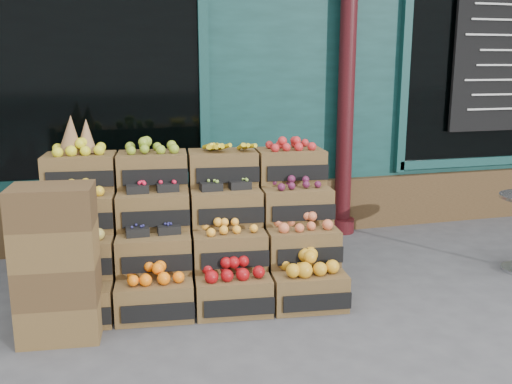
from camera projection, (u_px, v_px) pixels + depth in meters
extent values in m
plane|color=#48484B|center=(307.00, 320.00, 4.30)|extent=(60.00, 60.00, 0.00)
cube|color=#103936|center=(188.00, 29.00, 8.65)|extent=(12.00, 6.00, 4.80)
cube|color=#103936|center=(235.00, 101.00, 6.08)|extent=(12.00, 0.12, 3.00)
cube|color=#48331C|center=(237.00, 211.00, 6.28)|extent=(12.00, 0.18, 0.60)
cube|color=black|center=(76.00, 78.00, 5.54)|extent=(2.40, 0.06, 2.00)
cube|color=black|center=(496.00, 75.00, 6.81)|extent=(2.40, 0.06, 2.00)
cylinder|color=#3A0D11|center=(346.00, 91.00, 6.19)|extent=(0.18, 0.18, 3.20)
cube|color=black|center=(502.00, 62.00, 6.70)|extent=(1.30, 0.04, 1.60)
cube|color=brown|center=(74.00, 303.00, 4.26)|extent=(0.62, 0.47, 0.29)
cube|color=black|center=(69.00, 319.00, 4.06)|extent=(0.53, 0.08, 0.13)
cube|color=#A40E17|center=(72.00, 278.00, 4.21)|extent=(0.49, 0.36, 0.10)
cube|color=brown|center=(155.00, 298.00, 4.34)|extent=(0.62, 0.47, 0.29)
cube|color=black|center=(155.00, 313.00, 4.15)|extent=(0.53, 0.08, 0.13)
cube|color=orange|center=(154.00, 274.00, 4.30)|extent=(0.49, 0.36, 0.10)
cube|color=brown|center=(233.00, 293.00, 4.43)|extent=(0.62, 0.47, 0.29)
cube|color=black|center=(236.00, 308.00, 4.23)|extent=(0.53, 0.08, 0.13)
cube|color=maroon|center=(233.00, 269.00, 4.39)|extent=(0.49, 0.36, 0.11)
cube|color=brown|center=(308.00, 289.00, 4.52)|extent=(0.62, 0.47, 0.29)
cube|color=black|center=(314.00, 303.00, 4.32)|extent=(0.53, 0.08, 0.13)
cube|color=orange|center=(308.00, 263.00, 4.47)|extent=(0.49, 0.36, 0.13)
cube|color=brown|center=(76.00, 255.00, 4.43)|extent=(0.62, 0.47, 0.29)
cube|color=black|center=(72.00, 268.00, 4.23)|extent=(0.53, 0.08, 0.13)
cube|color=#AD9940|center=(74.00, 232.00, 4.38)|extent=(0.49, 0.36, 0.10)
cube|color=brown|center=(154.00, 252.00, 4.52)|extent=(0.62, 0.47, 0.29)
cube|color=black|center=(154.00, 264.00, 4.32)|extent=(0.53, 0.08, 0.13)
cube|color=navy|center=(153.00, 232.00, 4.48)|extent=(0.49, 0.36, 0.03)
cube|color=brown|center=(229.00, 248.00, 4.60)|extent=(0.62, 0.47, 0.29)
cube|color=black|center=(232.00, 260.00, 4.41)|extent=(0.53, 0.08, 0.13)
cube|color=#FFA52B|center=(229.00, 226.00, 4.56)|extent=(0.49, 0.36, 0.08)
cube|color=brown|center=(301.00, 245.00, 4.69)|extent=(0.62, 0.47, 0.29)
cube|color=black|center=(308.00, 256.00, 4.49)|extent=(0.53, 0.08, 0.13)
cube|color=#DA683E|center=(302.00, 222.00, 4.65)|extent=(0.49, 0.36, 0.09)
cube|color=brown|center=(78.00, 212.00, 4.60)|extent=(0.62, 0.47, 0.29)
cube|color=black|center=(74.00, 222.00, 4.40)|extent=(0.53, 0.08, 0.13)
cube|color=gold|center=(77.00, 189.00, 4.56)|extent=(0.49, 0.36, 0.09)
cube|color=brown|center=(153.00, 209.00, 4.69)|extent=(0.62, 0.47, 0.29)
cube|color=black|center=(153.00, 219.00, 4.49)|extent=(0.53, 0.08, 0.13)
cube|color=red|center=(153.00, 190.00, 4.65)|extent=(0.49, 0.36, 0.04)
cube|color=brown|center=(226.00, 206.00, 4.78)|extent=(0.62, 0.47, 0.29)
cube|color=black|center=(228.00, 216.00, 4.58)|extent=(0.53, 0.08, 0.13)
cube|color=#86B13F|center=(226.00, 188.00, 4.74)|extent=(0.49, 0.36, 0.03)
cube|color=brown|center=(296.00, 204.00, 4.86)|extent=(0.62, 0.47, 0.29)
cube|color=black|center=(301.00, 213.00, 4.67)|extent=(0.53, 0.08, 0.13)
cube|color=#541836|center=(296.00, 183.00, 4.82)|extent=(0.49, 0.36, 0.07)
cube|color=brown|center=(80.00, 171.00, 4.77)|extent=(0.62, 0.47, 0.29)
cube|color=black|center=(77.00, 180.00, 4.57)|extent=(0.53, 0.08, 0.13)
cube|color=yellow|center=(79.00, 148.00, 4.73)|extent=(0.49, 0.36, 0.10)
cube|color=brown|center=(153.00, 169.00, 4.86)|extent=(0.62, 0.47, 0.29)
cube|color=black|center=(152.00, 177.00, 4.66)|extent=(0.53, 0.08, 0.13)
cube|color=#84A427|center=(152.00, 147.00, 4.82)|extent=(0.49, 0.36, 0.10)
cube|color=brown|center=(223.00, 167.00, 4.95)|extent=(0.62, 0.47, 0.29)
cube|color=black|center=(225.00, 175.00, 4.75)|extent=(0.53, 0.08, 0.13)
cube|color=gold|center=(222.00, 146.00, 4.91)|extent=(0.49, 0.36, 0.09)
cube|color=brown|center=(290.00, 165.00, 5.04)|extent=(0.62, 0.47, 0.29)
cube|color=black|center=(295.00, 173.00, 4.84)|extent=(0.53, 0.08, 0.13)
cube|color=red|center=(290.00, 144.00, 4.99)|extent=(0.49, 0.36, 0.09)
cube|color=#48331C|center=(193.00, 284.00, 4.62)|extent=(2.41, 0.69, 0.29)
cube|color=#48331C|center=(191.00, 257.00, 4.83)|extent=(2.41, 0.69, 0.58)
cube|color=#48331C|center=(190.00, 232.00, 5.03)|extent=(2.41, 0.69, 0.86)
cone|color=olive|center=(71.00, 134.00, 4.69)|extent=(0.20, 0.20, 0.33)
cone|color=olive|center=(86.00, 136.00, 4.77)|extent=(0.18, 0.18, 0.29)
cube|color=brown|center=(61.00, 319.00, 4.01)|extent=(0.59, 0.44, 0.27)
cube|color=#48331C|center=(58.00, 282.00, 3.95)|extent=(0.59, 0.44, 0.27)
cube|color=brown|center=(55.00, 245.00, 3.89)|extent=(0.59, 0.44, 0.27)
cube|color=#48331C|center=(52.00, 206.00, 3.83)|extent=(0.59, 0.44, 0.27)
imported|color=#17522D|center=(86.00, 151.00, 6.25)|extent=(0.81, 0.68, 1.91)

